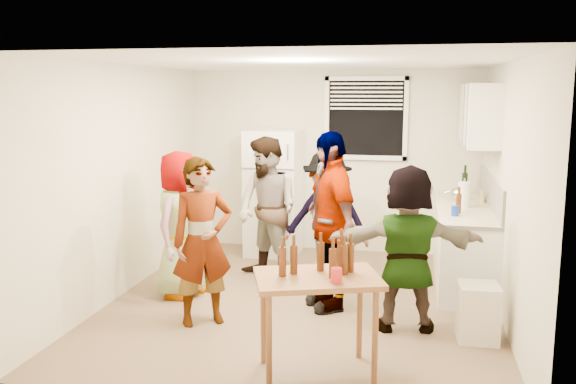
% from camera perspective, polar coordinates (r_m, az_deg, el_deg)
% --- Properties ---
extents(room, '(4.00, 4.50, 2.50)m').
position_cam_1_polar(room, '(6.57, 1.38, -10.30)').
color(room, beige).
rests_on(room, ground).
extents(window, '(1.12, 0.10, 1.06)m').
position_cam_1_polar(window, '(8.33, 7.29, 6.85)').
color(window, white).
rests_on(window, room).
extents(refrigerator, '(0.70, 0.70, 1.70)m').
position_cam_1_polar(refrigerator, '(8.29, -1.33, -0.04)').
color(refrigerator, white).
rests_on(refrigerator, ground).
extents(counter_lower, '(0.60, 2.20, 0.86)m').
position_cam_1_polar(counter_lower, '(7.47, 16.02, -4.78)').
color(counter_lower, white).
rests_on(counter_lower, ground).
extents(countertop, '(0.64, 2.22, 0.04)m').
position_cam_1_polar(countertop, '(7.38, 16.18, -1.39)').
color(countertop, beige).
rests_on(countertop, counter_lower).
extents(backsplash, '(0.03, 2.20, 0.36)m').
position_cam_1_polar(backsplash, '(7.37, 18.46, 0.07)').
color(backsplash, beige).
rests_on(backsplash, countertop).
extents(upper_cabinets, '(0.34, 1.60, 0.70)m').
position_cam_1_polar(upper_cabinets, '(7.47, 17.45, 6.96)').
color(upper_cabinets, white).
rests_on(upper_cabinets, room).
extents(kettle, '(0.30, 0.27, 0.20)m').
position_cam_1_polar(kettle, '(7.69, 15.64, -0.78)').
color(kettle, silver).
rests_on(kettle, countertop).
extents(paper_towel, '(0.13, 0.13, 0.29)m').
position_cam_1_polar(paper_towel, '(7.27, 16.09, -1.38)').
color(paper_towel, white).
rests_on(paper_towel, countertop).
extents(wine_bottle, '(0.07, 0.07, 0.28)m').
position_cam_1_polar(wine_bottle, '(8.14, 16.14, -0.24)').
color(wine_bottle, black).
rests_on(wine_bottle, countertop).
extents(beer_bottle_counter, '(0.06, 0.06, 0.22)m').
position_cam_1_polar(beer_bottle_counter, '(6.91, 15.64, -1.92)').
color(beer_bottle_counter, '#47230C').
rests_on(beer_bottle_counter, countertop).
extents(blue_cup, '(0.08, 0.08, 0.11)m').
position_cam_1_polar(blue_cup, '(6.76, 15.34, -2.16)').
color(blue_cup, '#1130B5').
rests_on(blue_cup, countertop).
extents(picture_frame, '(0.02, 0.16, 0.13)m').
position_cam_1_polar(picture_frame, '(7.68, 17.68, -0.38)').
color(picture_frame, '#C7B651').
rests_on(picture_frame, countertop).
extents(trash_bin, '(0.37, 0.37, 0.52)m').
position_cam_1_polar(trash_bin, '(5.83, 17.33, -10.78)').
color(trash_bin, silver).
rests_on(trash_bin, ground).
extents(serving_table, '(1.11, 0.91, 0.81)m').
position_cam_1_polar(serving_table, '(5.07, 2.69, -16.56)').
color(serving_table, brown).
rests_on(serving_table, ground).
extents(beer_bottle_table, '(0.07, 0.07, 0.26)m').
position_cam_1_polar(beer_bottle_table, '(4.89, 4.97, -7.42)').
color(beer_bottle_table, '#47230C').
rests_on(beer_bottle_table, serving_table).
extents(red_cup, '(0.08, 0.08, 0.11)m').
position_cam_1_polar(red_cup, '(4.62, 4.55, -8.45)').
color(red_cup, red).
rests_on(red_cup, serving_table).
extents(guest_grey, '(1.70, 1.03, 0.51)m').
position_cam_1_polar(guest_grey, '(6.90, -9.88, -9.46)').
color(guest_grey, gray).
rests_on(guest_grey, ground).
extents(guest_stripe, '(1.38, 1.67, 0.39)m').
position_cam_1_polar(guest_stripe, '(6.11, -7.84, -11.97)').
color(guest_stripe, '#141933').
rests_on(guest_stripe, ground).
extents(guest_back_left, '(1.63, 1.87, 0.64)m').
position_cam_1_polar(guest_back_left, '(7.34, -1.88, -8.15)').
color(guest_back_left, brown).
rests_on(guest_back_left, ground).
extents(guest_back_right, '(1.19, 1.66, 0.57)m').
position_cam_1_polar(guest_back_right, '(7.20, 3.57, -8.52)').
color(guest_back_right, '#45444A').
rests_on(guest_back_right, ground).
extents(guest_black, '(2.12, 1.82, 0.45)m').
position_cam_1_polar(guest_black, '(6.47, 3.85, -10.66)').
color(guest_black, black).
rests_on(guest_black, ground).
extents(guest_orange, '(1.68, 1.78, 0.46)m').
position_cam_1_polar(guest_orange, '(6.01, 10.85, -12.41)').
color(guest_orange, '#C97C3B').
rests_on(guest_orange, ground).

